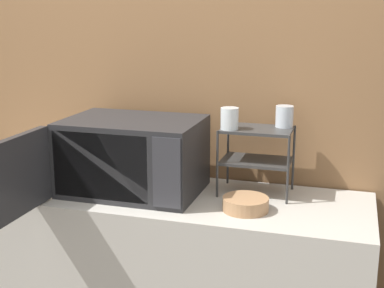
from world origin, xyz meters
The scene contains 7 objects.
wall_back centered at (0.00, 0.59, 1.30)m, with size 8.00×0.06×2.60m.
counter centered at (0.00, 0.28, 0.44)m, with size 1.86×0.55×0.89m.
microwave centered at (-0.08, 0.26, 1.05)m, with size 0.60×0.84×0.31m.
dish_rack centered at (0.44, 0.40, 1.09)m, with size 0.30×0.20×0.28m.
glass_front_left centered at (0.33, 0.35, 1.22)m, with size 0.07×0.07×0.09m.
glass_back_right centered at (0.54, 0.46, 1.22)m, with size 0.07×0.07×0.09m.
bowl centered at (0.44, 0.19, 0.92)m, with size 0.18×0.18×0.05m.
Camera 1 is at (0.81, -1.74, 1.64)m, focal length 50.00 mm.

